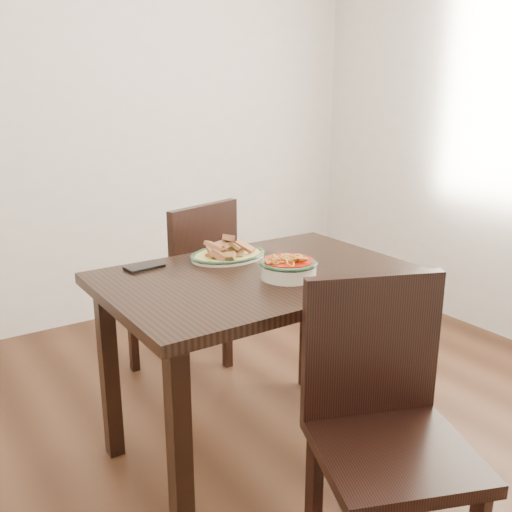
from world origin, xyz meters
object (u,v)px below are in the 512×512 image
chair_far (190,281)px  fish_plate (228,247)px  dining_table (259,300)px  smartphone (144,267)px  chair_near (383,415)px  noodle_bowl (288,266)px

chair_far → fish_plate: bearing=64.5°
dining_table → smartphone: 0.45m
chair_near → noodle_bowl: chair_near is taller
chair_near → chair_far: bearing=108.1°
dining_table → fish_plate: 0.27m
smartphone → noodle_bowl: bearing=-52.1°
dining_table → chair_far: chair_far is taller
dining_table → smartphone: (-0.33, 0.29, 0.11)m
chair_far → chair_near: (-0.10, -1.38, 0.00)m
chair_near → fish_plate: (0.02, 0.88, 0.30)m
fish_plate → smartphone: fish_plate is taller
chair_far → smartphone: bearing=30.2°
dining_table → noodle_bowl: 0.19m
chair_far → noodle_bowl: bearing=71.5°
dining_table → chair_near: chair_near is taller
chair_near → smartphone: chair_near is taller
chair_far → chair_near: bearing=69.3°
chair_near → fish_plate: size_ratio=2.89×
fish_plate → smartphone: (-0.33, 0.06, -0.04)m
dining_table → smartphone: size_ratio=7.98×
chair_near → noodle_bowl: bearing=104.8°
smartphone → chair_far: bearing=40.3°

